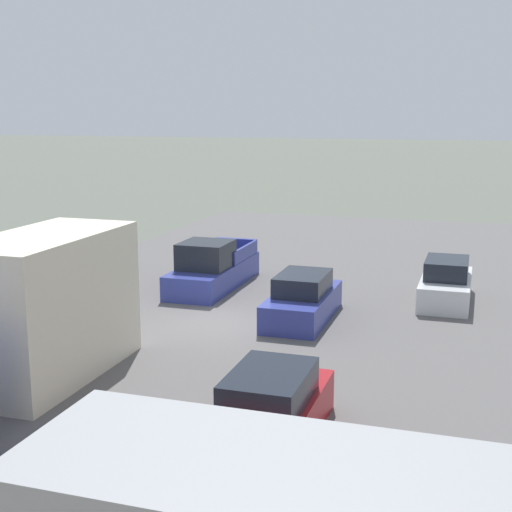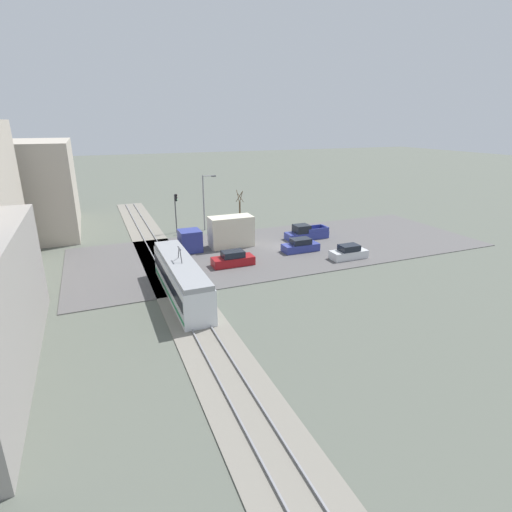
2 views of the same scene
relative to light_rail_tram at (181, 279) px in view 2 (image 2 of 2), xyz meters
The scene contains 13 objects.
ground_plane 17.57m from the light_rail_tram, 56.91° to the right, with size 320.00×320.00×0.00m, color #565B51.
road_surface 17.57m from the light_rail_tram, 56.91° to the right, with size 18.67×49.33×0.08m.
rail_bed 9.69m from the light_rail_tram, ahead, with size 70.83×4.40×0.22m.
light_rail_tram is the anchor object (origin of this frame).
box_truck 14.56m from the light_rail_tram, 31.62° to the right, with size 2.54×9.00×3.72m.
pickup_truck 22.37m from the light_rail_tram, 58.17° to the right, with size 1.96×5.67×1.91m.
sedan_car_0 17.46m from the light_rail_tram, 64.98° to the right, with size 1.79×4.35×1.54m.
sedan_car_1 19.76m from the light_rail_tram, 81.31° to the right, with size 1.72×4.21×1.57m.
sedan_car_2 9.00m from the light_rail_tram, 49.37° to the right, with size 1.79×4.48×1.58m.
traffic_light_pole 22.11m from the light_rail_tram, 10.81° to the right, with size 0.28×0.47×5.34m.
street_tree 25.61m from the light_rail_tram, 31.80° to the right, with size 1.24×1.03×5.26m.
street_lamp_near_crossing 23.23m from the light_rail_tram, 20.98° to the right, with size 0.36×1.95×7.70m.
backdrop_warehouse 33.72m from the light_rail_tram, 25.80° to the left, with size 19.22×12.45×12.26m.
Camera 2 is at (-41.76, 20.97, 14.65)m, focal length 28.00 mm.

